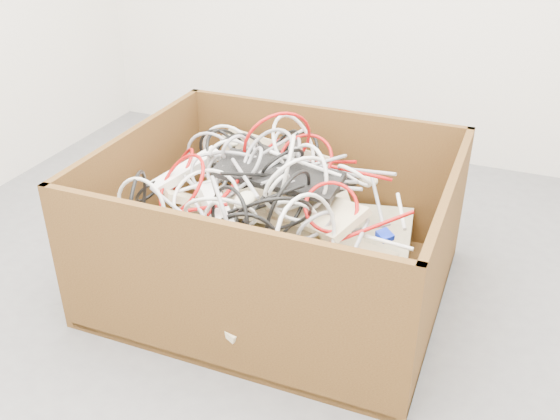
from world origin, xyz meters
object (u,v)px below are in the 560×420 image
at_px(power_strip_left, 186,170).
at_px(power_strip_right, 220,216).
at_px(cardboard_box, 274,253).
at_px(vga_plug, 385,235).

bearing_deg(power_strip_left, power_strip_right, -99.72).
bearing_deg(power_strip_right, power_strip_left, -174.27).
relative_size(cardboard_box, power_strip_right, 3.55).
distance_m(power_strip_right, vga_plug, 0.51).
distance_m(cardboard_box, power_strip_left, 0.42).
bearing_deg(power_strip_left, cardboard_box, -63.02).
height_order(power_strip_left, power_strip_right, power_strip_left).
bearing_deg(cardboard_box, power_strip_right, -122.77).
xyz_separation_m(cardboard_box, power_strip_right, (-0.11, -0.17, 0.22)).
height_order(power_strip_right, vga_plug, power_strip_right).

